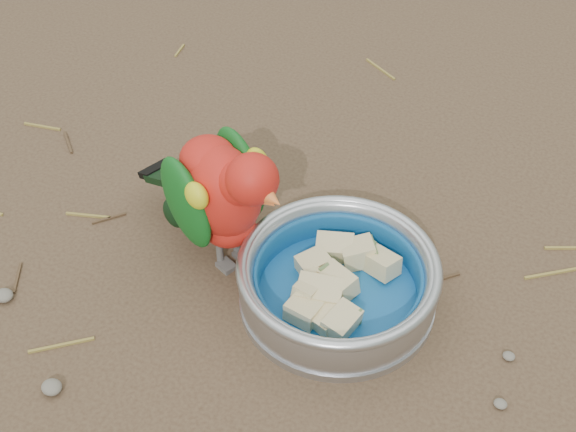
% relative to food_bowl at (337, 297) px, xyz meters
% --- Properties ---
extents(ground, '(60.00, 60.00, 0.00)m').
position_rel_food_bowl_xyz_m(ground, '(-0.11, 0.03, -0.01)').
color(ground, '#4F3A29').
extents(food_bowl, '(0.21, 0.21, 0.02)m').
position_rel_food_bowl_xyz_m(food_bowl, '(0.00, 0.00, 0.00)').
color(food_bowl, '#B2B2BA').
rests_on(food_bowl, ground).
extents(bowl_wall, '(0.21, 0.21, 0.04)m').
position_rel_food_bowl_xyz_m(bowl_wall, '(0.00, 0.00, 0.03)').
color(bowl_wall, '#B2B2BA').
rests_on(bowl_wall, food_bowl).
extents(fruit_wedges, '(0.13, 0.13, 0.03)m').
position_rel_food_bowl_xyz_m(fruit_wedges, '(0.00, 0.00, 0.02)').
color(fruit_wedges, beige).
rests_on(fruit_wedges, food_bowl).
extents(lory_parrot, '(0.24, 0.17, 0.17)m').
position_rel_food_bowl_xyz_m(lory_parrot, '(-0.14, 0.01, 0.08)').
color(lory_parrot, red).
rests_on(lory_parrot, ground).
extents(ground_debris, '(0.90, 0.80, 0.01)m').
position_rel_food_bowl_xyz_m(ground_debris, '(-0.11, 0.09, -0.01)').
color(ground_debris, olive).
rests_on(ground_debris, ground).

